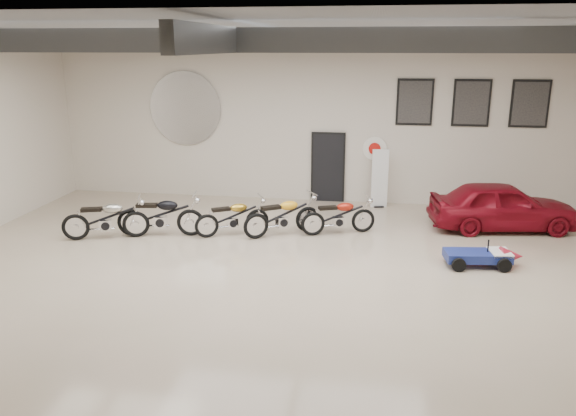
% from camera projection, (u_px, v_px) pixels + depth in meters
% --- Properties ---
extents(floor, '(16.00, 12.00, 0.01)m').
position_uv_depth(floor, '(279.00, 272.00, 12.03)').
color(floor, tan).
rests_on(floor, ground).
extents(ceiling, '(16.00, 12.00, 0.01)m').
position_uv_depth(ceiling, '(278.00, 28.00, 10.64)').
color(ceiling, gray).
rests_on(ceiling, back_wall).
extents(back_wall, '(16.00, 0.02, 5.00)m').
position_uv_depth(back_wall, '(313.00, 120.00, 17.03)').
color(back_wall, beige).
rests_on(back_wall, floor).
extents(ceiling_beams, '(15.80, 11.80, 0.32)m').
position_uv_depth(ceiling_beams, '(278.00, 42.00, 10.71)').
color(ceiling_beams, '#53565A').
rests_on(ceiling_beams, ceiling).
extents(door, '(0.92, 0.08, 2.10)m').
position_uv_depth(door, '(328.00, 168.00, 17.31)').
color(door, black).
rests_on(door, back_wall).
extents(logo_plaque, '(2.30, 0.06, 1.16)m').
position_uv_depth(logo_plaque, '(185.00, 108.00, 17.50)').
color(logo_plaque, silver).
rests_on(logo_plaque, back_wall).
extents(poster_left, '(1.05, 0.08, 1.35)m').
position_uv_depth(poster_left, '(415.00, 102.00, 16.38)').
color(poster_left, black).
rests_on(poster_left, back_wall).
extents(poster_mid, '(1.05, 0.08, 1.35)m').
position_uv_depth(poster_mid, '(471.00, 103.00, 16.14)').
color(poster_mid, black).
rests_on(poster_mid, back_wall).
extents(poster_right, '(1.05, 0.08, 1.35)m').
position_uv_depth(poster_right, '(530.00, 104.00, 15.90)').
color(poster_right, black).
rests_on(poster_right, back_wall).
extents(oil_sign, '(0.72, 0.10, 0.72)m').
position_uv_depth(oil_sign, '(375.00, 149.00, 16.92)').
color(oil_sign, white).
rests_on(oil_sign, back_wall).
extents(banner_stand, '(0.52, 0.29, 1.80)m').
position_uv_depth(banner_stand, '(380.00, 178.00, 16.69)').
color(banner_stand, white).
rests_on(banner_stand, floor).
extents(motorcycle_silver, '(2.18, 1.28, 1.08)m').
position_uv_depth(motorcycle_silver, '(105.00, 218.00, 14.01)').
color(motorcycle_silver, silver).
rests_on(motorcycle_silver, floor).
extents(motorcycle_black, '(2.25, 1.01, 1.13)m').
position_uv_depth(motorcycle_black, '(160.00, 215.00, 14.22)').
color(motorcycle_black, silver).
rests_on(motorcycle_black, floor).
extents(motorcycle_gold, '(1.95, 1.44, 0.99)m').
position_uv_depth(motorcycle_gold, '(232.00, 216.00, 14.31)').
color(motorcycle_gold, silver).
rests_on(motorcycle_gold, floor).
extents(motorcycle_yellow, '(2.07, 1.66, 1.07)m').
position_uv_depth(motorcycle_yellow, '(282.00, 215.00, 14.29)').
color(motorcycle_yellow, silver).
rests_on(motorcycle_yellow, floor).
extents(motorcycle_red, '(2.01, 1.25, 1.00)m').
position_uv_depth(motorcycle_red, '(338.00, 215.00, 14.38)').
color(motorcycle_red, silver).
rests_on(motorcycle_red, floor).
extents(go_kart, '(1.81, 0.99, 0.63)m').
position_uv_depth(go_kart, '(484.00, 253.00, 12.31)').
color(go_kart, navy).
rests_on(go_kart, floor).
extents(vintage_car, '(2.05, 3.93, 1.28)m').
position_uv_depth(vintage_car, '(502.00, 206.00, 14.74)').
color(vintage_car, maroon).
rests_on(vintage_car, floor).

